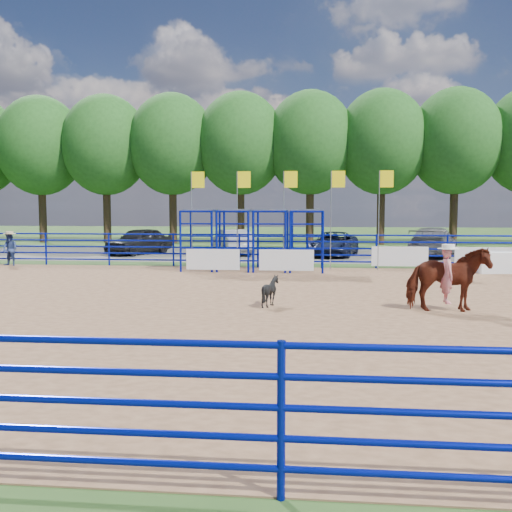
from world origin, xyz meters
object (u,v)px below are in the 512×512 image
object	(u,v)px
horse_and_rider	(447,276)
car_b	(232,242)
car_c	(334,244)
spectator_cowboy	(10,249)
car_d	(433,242)
car_a	(139,241)
announcer_table	(497,263)
calf	(270,291)

from	to	relation	value
horse_and_rider	car_b	size ratio (longest dim) A/B	0.57
car_b	car_c	size ratio (longest dim) A/B	0.90
spectator_cowboy	car_d	world-z (taller)	car_d
car_a	car_d	distance (m)	16.28
car_a	announcer_table	bearing A→B (deg)	-0.79
calf	car_a	bearing A→B (deg)	0.80
car_a	car_b	world-z (taller)	car_a
car_c	car_d	world-z (taller)	car_d
car_b	horse_and_rider	bearing A→B (deg)	92.63
calf	spectator_cowboy	xyz separation A→B (m)	(-12.54, 9.26, 0.37)
announcer_table	car_c	size ratio (longest dim) A/B	0.33
announcer_table	calf	xyz separation A→B (m)	(-8.54, -8.56, -0.01)
car_b	car_d	size ratio (longest dim) A/B	0.80
announcer_table	car_b	xyz separation A→B (m)	(-11.97, 8.05, 0.27)
announcer_table	spectator_cowboy	bearing A→B (deg)	178.10
announcer_table	car_a	world-z (taller)	car_a
spectator_cowboy	car_d	distance (m)	21.33
announcer_table	spectator_cowboy	world-z (taller)	spectator_cowboy
calf	car_c	world-z (taller)	car_c
announcer_table	horse_and_rider	size ratio (longest dim) A/B	0.65
calf	car_b	bearing A→B (deg)	-15.77
horse_and_rider	car_b	world-z (taller)	horse_and_rider
spectator_cowboy	car_a	bearing A→B (deg)	61.01
spectator_cowboy	horse_and_rider	bearing A→B (deg)	-29.36
horse_and_rider	car_a	world-z (taller)	horse_and_rider
announcer_table	horse_and_rider	xyz separation A→B (m)	(-3.98, -8.92, 0.49)
horse_and_rider	spectator_cowboy	bearing A→B (deg)	150.64
spectator_cowboy	car_d	xyz separation A→B (m)	(20.13, 7.07, -0.01)
car_b	car_c	distance (m)	5.69
car_b	car_d	bearing A→B (deg)	155.99
car_b	car_c	xyz separation A→B (m)	(5.66, -0.59, -0.05)
spectator_cowboy	car_a	size ratio (longest dim) A/B	0.35
car_c	car_a	bearing A→B (deg)	-168.94
car_b	car_c	bearing A→B (deg)	151.47
calf	car_c	xyz separation A→B (m)	(2.23, 16.02, 0.24)
car_a	car_d	size ratio (longest dim) A/B	0.82
spectator_cowboy	car_c	world-z (taller)	spectator_cowboy
announcer_table	car_d	size ratio (longest dim) A/B	0.29
announcer_table	car_b	world-z (taller)	car_b
calf	spectator_cowboy	world-z (taller)	spectator_cowboy
spectator_cowboy	car_d	bearing A→B (deg)	19.36
calf	car_d	size ratio (longest dim) A/B	0.15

